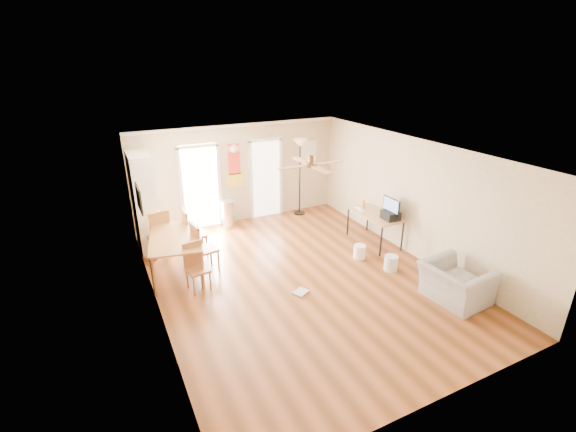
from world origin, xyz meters
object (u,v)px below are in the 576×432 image
dining_chair_far (158,233)px  computer_desk (374,228)px  wastebasket_a (360,252)px  dining_table (178,255)px  torchiere_lamp (300,178)px  dining_chair_right_b (205,247)px  armchair (455,283)px  dining_chair_right_a (195,232)px  bookshelf (144,202)px  dining_chair_near (198,268)px  wastebasket_b (391,263)px  trash_can (228,214)px  printer (391,215)px

dining_chair_far → computer_desk: (4.72, -1.59, -0.18)m
wastebasket_a → dining_chair_far: bearing=151.9°
dining_table → torchiere_lamp: size_ratio=0.78×
computer_desk → wastebasket_a: computer_desk is taller
dining_chair_right_b → armchair: dining_chair_right_b is taller
dining_chair_right_a → wastebasket_a: dining_chair_right_a is taller
dining_chair_far → wastebasket_a: dining_chair_far is taller
dining_table → computer_desk: 4.55m
bookshelf → dining_chair_near: 2.48m
torchiere_lamp → wastebasket_b: bearing=-86.8°
dining_chair_far → wastebasket_a: bearing=140.0°
wastebasket_a → armchair: size_ratio=0.28×
dining_chair_right_a → trash_can: bearing=-44.6°
dining_chair_right_a → wastebasket_a: 3.69m
dining_chair_far → wastebasket_b: 5.10m
dining_chair_right_b → wastebasket_a: dining_chair_right_b is taller
dining_chair_right_a → wastebasket_b: dining_chair_right_a is taller
dining_chair_right_a → torchiere_lamp: torchiere_lamp is taller
bookshelf → armchair: bookshelf is taller
dining_chair_right_b → armchair: size_ratio=0.97×
dining_table → printer: 4.73m
dining_chair_near → bookshelf: bearing=95.3°
dining_table → wastebasket_b: dining_table is taller
trash_can → printer: printer is taller
trash_can → printer: (2.91, -2.88, 0.48)m
computer_desk → wastebasket_b: bearing=-112.0°
dining_chair_near → dining_chair_far: dining_chair_far is taller
bookshelf → armchair: bearing=-36.9°
computer_desk → bookshelf: bearing=156.5°
printer → bookshelf: bearing=157.5°
wastebasket_a → wastebasket_b: size_ratio=0.94×
computer_desk → printer: (0.09, -0.42, 0.46)m
bookshelf → wastebasket_b: (4.36, -3.37, -0.96)m
dining_chair_right_a → computer_desk: (3.96, -1.30, -0.16)m
dining_table → dining_chair_right_a: size_ratio=1.56×
dining_chair_right_b → trash_can: 2.29m
computer_desk → armchair: 2.65m
dining_table → wastebasket_b: size_ratio=5.11×
dining_chair_right_b → wastebasket_a: (3.18, -1.00, -0.38)m
dining_chair_near → wastebasket_b: size_ratio=2.89×
dining_chair_near → wastebasket_a: (3.53, -0.31, -0.32)m
dining_table → armchair: 5.39m
dining_chair_near → dining_chair_far: 1.85m
dining_chair_near → torchiere_lamp: bearing=28.1°
dining_chair_right_a → dining_table: bearing=141.7°
trash_can → wastebasket_a: size_ratio=2.32×
torchiere_lamp → dining_chair_near: bearing=-143.5°
bookshelf → computer_desk: bearing=-14.7°
dining_chair_near → computer_desk: dining_chair_near is taller
wastebasket_b → bookshelf: bearing=142.3°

